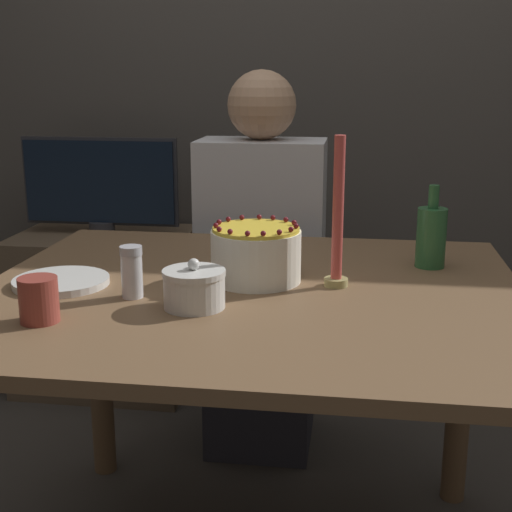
% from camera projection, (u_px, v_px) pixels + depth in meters
% --- Properties ---
extents(wall_behind, '(8.00, 0.05, 2.60)m').
position_uv_depth(wall_behind, '(304.00, 57.00, 2.79)').
color(wall_behind, '#4C4742').
rests_on(wall_behind, ground_plane).
extents(dining_table, '(1.21, 1.05, 0.78)m').
position_uv_depth(dining_table, '(250.00, 340.00, 1.61)').
color(dining_table, brown).
rests_on(dining_table, ground_plane).
extents(cake, '(0.21, 0.21, 0.14)m').
position_uv_depth(cake, '(256.00, 254.00, 1.62)').
color(cake, white).
rests_on(cake, dining_table).
extents(sugar_bowl, '(0.13, 0.13, 0.10)m').
position_uv_depth(sugar_bowl, '(194.00, 288.00, 1.44)').
color(sugar_bowl, silver).
rests_on(sugar_bowl, dining_table).
extents(sugar_shaker, '(0.05, 0.05, 0.11)m').
position_uv_depth(sugar_shaker, '(132.00, 272.00, 1.50)').
color(sugar_shaker, white).
rests_on(sugar_shaker, dining_table).
extents(plate_stack, '(0.21, 0.21, 0.02)m').
position_uv_depth(plate_stack, '(61.00, 281.00, 1.60)').
color(plate_stack, silver).
rests_on(plate_stack, dining_table).
extents(candle, '(0.05, 0.05, 0.34)m').
position_uv_depth(candle, '(338.00, 225.00, 1.56)').
color(candle, tan).
rests_on(candle, dining_table).
extents(bottle, '(0.07, 0.07, 0.20)m').
position_uv_depth(bottle, '(431.00, 236.00, 1.74)').
color(bottle, '#2D6638').
rests_on(bottle, dining_table).
extents(cup, '(0.08, 0.08, 0.09)m').
position_uv_depth(cup, '(39.00, 300.00, 1.36)').
color(cup, '#993D33').
rests_on(cup, dining_table).
extents(person_man_blue_shirt, '(0.40, 0.34, 1.25)m').
position_uv_depth(person_man_blue_shirt, '(261.00, 289.00, 2.34)').
color(person_man_blue_shirt, '#2D2D38').
rests_on(person_man_blue_shirt, ground_plane).
extents(side_cabinet, '(0.67, 0.48, 0.62)m').
position_uv_depth(side_cabinet, '(107.00, 309.00, 2.87)').
color(side_cabinet, brown).
rests_on(side_cabinet, ground_plane).
extents(tv_monitor, '(0.61, 0.10, 0.38)m').
position_uv_depth(tv_monitor, '(100.00, 184.00, 2.75)').
color(tv_monitor, '#2D2D33').
rests_on(tv_monitor, side_cabinet).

